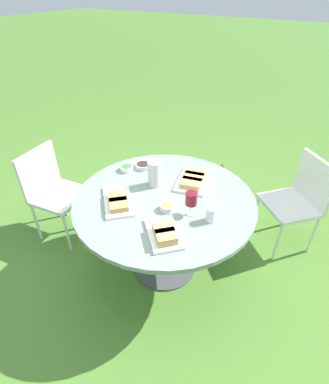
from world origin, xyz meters
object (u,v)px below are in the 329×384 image
handbag (218,182)px  dining_table (164,209)px  chair_near_right (52,187)px  water_pitcher (154,174)px  wine_glass (191,199)px  chair_near_left (299,197)px

handbag → dining_table: bearing=2.0°
chair_near_right → water_pitcher: bearing=103.7°
wine_glass → dining_table: bearing=-103.6°
dining_table → wine_glass: (0.06, 0.25, 0.24)m
chair_near_left → chair_near_right: 2.26m
wine_glass → handbag: bearing=-167.9°
dining_table → wine_glass: wine_glass is taller
chair_near_right → handbag: 1.87m
water_pitcher → wine_glass: size_ratio=1.16×
chair_near_right → handbag: size_ratio=2.42×
water_pitcher → wine_glass: (0.18, 0.41, 0.02)m
chair_near_right → handbag: chair_near_right is taller
chair_near_left → wine_glass: wine_glass is taller
chair_near_left → wine_glass: (0.97, -0.61, 0.37)m
dining_table → chair_near_left: 1.26m
chair_near_left → chair_near_right: size_ratio=1.00×
dining_table → chair_near_right: (0.13, -1.15, -0.13)m
chair_near_right → wine_glass: size_ratio=4.87×
dining_table → water_pitcher: bearing=-125.6°
chair_near_left → dining_table: bearing=-43.3°
wine_glass → handbag: 1.61m
wine_glass → handbag: size_ratio=0.50×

